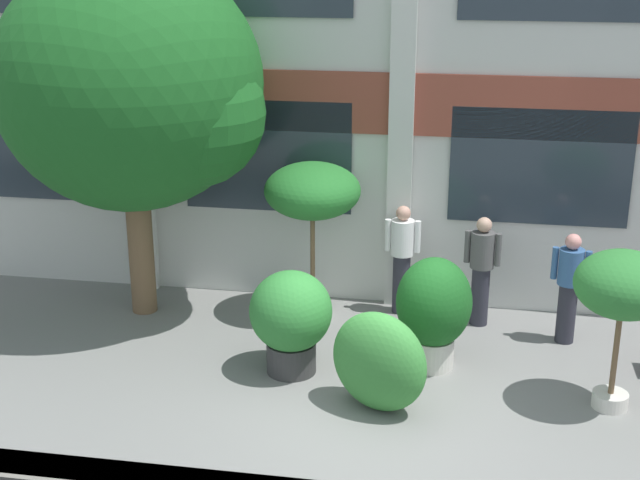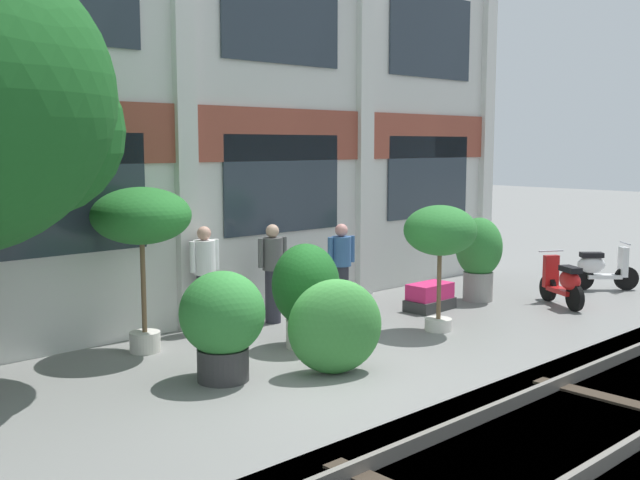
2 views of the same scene
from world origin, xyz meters
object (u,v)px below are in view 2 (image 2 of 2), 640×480
Objects in this scene: potted_plant_fluted_column at (479,254)px; resident_watching_tracks at (341,267)px; potted_plant_stone_basin at (306,290)px; potted_plant_square_trough at (430,297)px; resident_by_doorway at (273,270)px; potted_plant_glazed_jar at (222,320)px; topiary_hedge at (335,327)px; potted_plant_low_pan at (141,220)px; scooter_second_parked at (563,283)px; potted_plant_tall_urn at (440,234)px; resident_near_plants at (205,276)px; scooter_near_curb at (601,269)px.

resident_watching_tracks reaches higher than potted_plant_fluted_column.
potted_plant_stone_basin reaches higher than potted_plant_square_trough.
resident_watching_tracks is (1.19, -0.40, -0.03)m from resident_by_doorway.
potted_plant_glazed_jar is 0.85× the size of resident_by_doorway.
topiary_hedge is (-5.14, -1.41, -0.28)m from potted_plant_fluted_column.
scooter_second_parked is at bearing -19.71° from potted_plant_low_pan.
topiary_hedge is (-1.19, -2.69, -0.26)m from resident_by_doorway.
potted_plant_square_trough is (1.07, 1.02, -1.32)m from potted_plant_tall_urn.
scooter_second_parked is (5.25, -1.17, -0.41)m from potted_plant_stone_basin.
potted_plant_square_trough is at bearing 5.48° from potted_plant_stone_basin.
resident_by_doorway is 1.19m from resident_near_plants.
topiary_hedge is at bearing -31.45° from potted_plant_glazed_jar.
potted_plant_low_pan is (-6.41, 1.17, 0.99)m from potted_plant_fluted_column.
resident_by_doorway reaches higher than resident_watching_tracks.
potted_plant_tall_urn is 3.29m from scooter_second_parked.
scooter_second_parked is 0.78× the size of resident_watching_tracks.
resident_by_doorway reaches higher than scooter_second_parked.
topiary_hedge is (-2.38, -2.29, -0.24)m from resident_watching_tracks.
scooter_near_curb is (5.05, -0.18, -1.11)m from potted_plant_tall_urn.
resident_by_doorway is (-1.58, 2.20, -0.67)m from potted_plant_tall_urn.
potted_plant_glazed_jar is at bearing -40.73° from resident_by_doorway.
scooter_second_parked is at bearing -36.57° from potted_plant_square_trough.
potted_plant_tall_urn is at bearing 10.03° from topiary_hedge.
scooter_near_curb is at bearing -2.80° from potted_plant_glazed_jar.
potted_plant_low_pan is (-0.04, 1.83, 1.11)m from potted_plant_glazed_jar.
potted_plant_stone_basin is 1.43× the size of scooter_near_curb.
potted_plant_stone_basin is at bearing 14.11° from potted_plant_glazed_jar.
resident_near_plants is at bearing 138.28° from potted_plant_tall_urn.
potted_plant_glazed_jar reaches higher than potted_plant_square_trough.
potted_plant_tall_urn is 1.25× the size of resident_watching_tracks.
potted_plant_low_pan reaches higher than potted_plant_stone_basin.
potted_plant_glazed_jar is 7.09m from scooter_second_parked.
potted_plant_low_pan reaches higher than resident_watching_tracks.
potted_plant_square_trough is 2.49m from scooter_second_parked.
resident_watching_tracks is (-1.45, 0.78, 0.62)m from potted_plant_square_trough.
potted_plant_glazed_jar is at bearing -171.40° from potted_plant_square_trough.
potted_plant_square_trough is 5.46m from potted_plant_low_pan.
potted_plant_square_trough is 0.88× the size of scooter_near_curb.
scooter_near_curb and scooter_second_parked have the same top height.
scooter_second_parked is 5.83m from topiary_hedge.
scooter_second_parked is at bearing 64.29° from resident_near_plants.
scooter_second_parked is at bearing -128.42° from scooter_near_curb.
potted_plant_fluted_column is at bearing 74.23° from resident_near_plants.
potted_plant_tall_urn is 1.98m from potted_plant_square_trough.
potted_plant_square_trough is 0.40× the size of potted_plant_low_pan.
potted_plant_low_pan reaches higher than potted_plant_tall_urn.
resident_near_plants is (-3.81, 1.42, 0.67)m from potted_plant_square_trough.
potted_plant_low_pan is at bearing 91.38° from potted_plant_glazed_jar.
scooter_second_parked is at bearing 69.35° from resident_watching_tracks.
scooter_near_curb is at bearing -22.43° from potted_plant_fluted_column.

